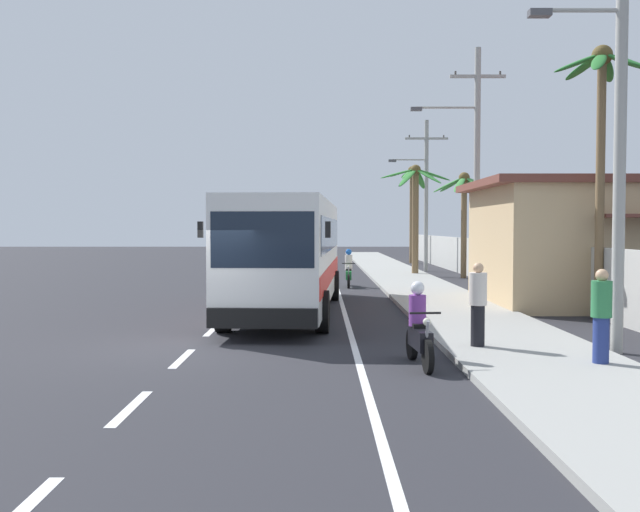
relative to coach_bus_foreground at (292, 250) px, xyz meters
The scene contains 16 objects.
ground_plane 7.04m from the coach_bus_foreground, 105.17° to the right, with size 160.00×160.00×0.00m, color #28282D.
sidewalk_kerb 6.35m from the coach_bus_foreground, 34.46° to the left, with size 3.20×90.00×0.14m, color #999993.
lane_markings 8.33m from the coach_bus_foreground, 87.64° to the left, with size 3.57×71.00×0.01m.
boundary_wall 11.58m from the coach_bus_foreground, 40.17° to the left, with size 0.24×60.00×1.99m, color #B2B2AD.
coach_bus_foreground is the anchor object (origin of this frame).
motorcycle_beside_bus 9.41m from the coach_bus_foreground, 76.72° to the left, with size 0.56×1.96×1.64m.
motorcycle_trailing 8.83m from the coach_bus_foreground, 71.74° to the right, with size 0.56×1.96×1.56m.
pedestrian_near_kerb 8.15m from the coach_bus_foreground, 59.41° to the right, with size 0.36×0.36×1.70m.
pedestrian_midwalk 10.63m from the coach_bus_foreground, 56.03° to the right, with size 0.36×0.36×1.68m.
utility_pole_nearest 10.36m from the coach_bus_foreground, 45.53° to the right, with size 2.86×0.24×9.79m.
utility_pole_mid 10.06m from the coach_bus_foreground, 42.95° to the left, with size 3.70×0.24×9.56m.
utility_pole_far 21.38m from the coach_bus_foreground, 70.64° to the left, with size 3.46×0.24×8.80m.
palm_nearest 30.56m from the coach_bus_foreground, 75.72° to the left, with size 3.24×3.00×6.95m.
palm_second 17.34m from the coach_bus_foreground, 69.73° to the left, with size 3.86×3.31×5.88m.
palm_third 9.55m from the coach_bus_foreground, 12.17° to the right, with size 2.71×2.51×7.53m.
palm_fourth 16.82m from the coach_bus_foreground, 60.56° to the left, with size 3.20×2.99×5.36m.
Camera 1 is at (2.69, -14.74, 2.55)m, focal length 39.70 mm.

